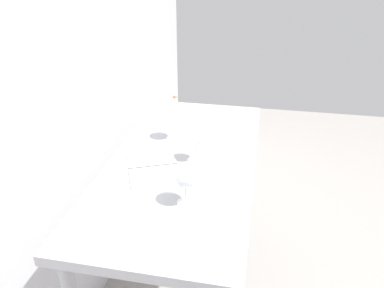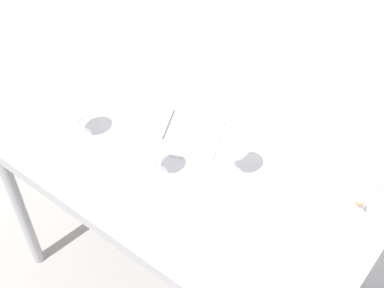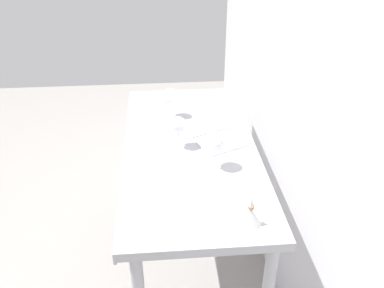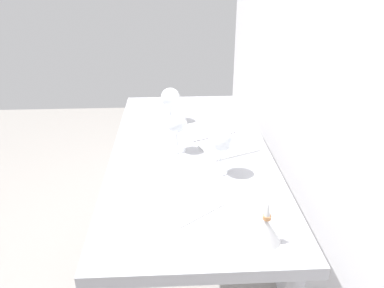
# 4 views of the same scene
# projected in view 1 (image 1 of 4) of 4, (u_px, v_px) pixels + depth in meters

# --- Properties ---
(back_wall) EXTENTS (3.80, 0.04, 2.60)m
(back_wall) POSITION_uv_depth(u_px,v_px,m) (71.00, 67.00, 1.60)
(back_wall) COLOR silver
(back_wall) RESTS_ON ground_plane
(steel_counter) EXTENTS (1.40, 0.65, 0.90)m
(steel_counter) POSITION_uv_depth(u_px,v_px,m) (184.00, 177.00, 1.75)
(steel_counter) COLOR #A0A0A6
(steel_counter) RESTS_ON ground_plane
(wine_glass_far_right) EXTENTS (0.09, 0.09, 0.18)m
(wine_glass_far_right) POSITION_uv_depth(u_px,v_px,m) (172.00, 115.00, 1.82)
(wine_glass_far_right) COLOR white
(wine_glass_far_right) RESTS_ON steel_counter
(wine_glass_near_center) EXTENTS (0.08, 0.08, 0.16)m
(wine_glass_near_center) POSITION_uv_depth(u_px,v_px,m) (195.00, 138.00, 1.63)
(wine_glass_near_center) COLOR white
(wine_glass_near_center) RESTS_ON steel_counter
(wine_glass_near_left) EXTENTS (0.09, 0.09, 0.17)m
(wine_glass_near_left) POSITION_uv_depth(u_px,v_px,m) (185.00, 177.00, 1.34)
(wine_glass_near_left) COLOR white
(wine_glass_near_left) RESTS_ON steel_counter
(open_notebook) EXTENTS (0.43, 0.35, 0.01)m
(open_notebook) POSITION_uv_depth(u_px,v_px,m) (153.00, 167.00, 1.62)
(open_notebook) COLOR white
(open_notebook) RESTS_ON steel_counter
(tasting_sheet_upper) EXTENTS (0.27, 0.27, 0.00)m
(tasting_sheet_upper) POSITION_uv_depth(u_px,v_px,m) (204.00, 125.00, 2.03)
(tasting_sheet_upper) COLOR white
(tasting_sheet_upper) RESTS_ON steel_counter
(tasting_sheet_lower) EXTENTS (0.18, 0.23, 0.00)m
(tasting_sheet_lower) POSITION_uv_depth(u_px,v_px,m) (122.00, 204.00, 1.38)
(tasting_sheet_lower) COLOR white
(tasting_sheet_lower) RESTS_ON steel_counter
(decanter_funnel) EXTENTS (0.09, 0.09, 0.13)m
(decanter_funnel) POSITION_uv_depth(u_px,v_px,m) (175.00, 103.00, 2.22)
(decanter_funnel) COLOR silver
(decanter_funnel) RESTS_ON steel_counter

